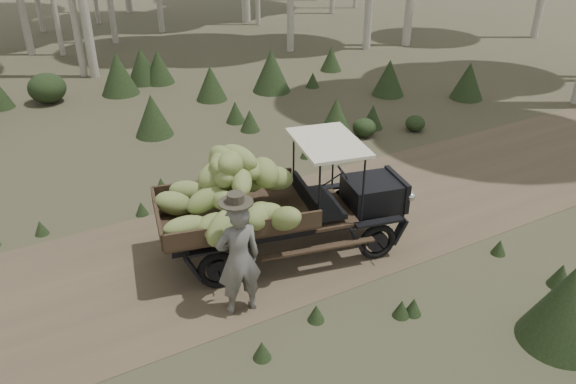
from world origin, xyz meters
name	(u,v)px	position (x,y,z in m)	size (l,w,h in m)	color
ground	(244,247)	(0.00, 0.00, 0.00)	(120.00, 120.00, 0.00)	#473D2B
dirt_track	(244,247)	(0.00, 0.00, 0.00)	(70.00, 4.00, 0.01)	brown
banana_truck	(255,195)	(0.05, -0.44, 1.31)	(4.73, 2.56, 2.27)	black
farmer	(239,258)	(-0.79, -1.56, 0.98)	(0.74, 0.56, 2.08)	#595752
undergrowth	(264,182)	(1.05, 1.22, 0.57)	(20.78, 23.32, 1.39)	#233319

